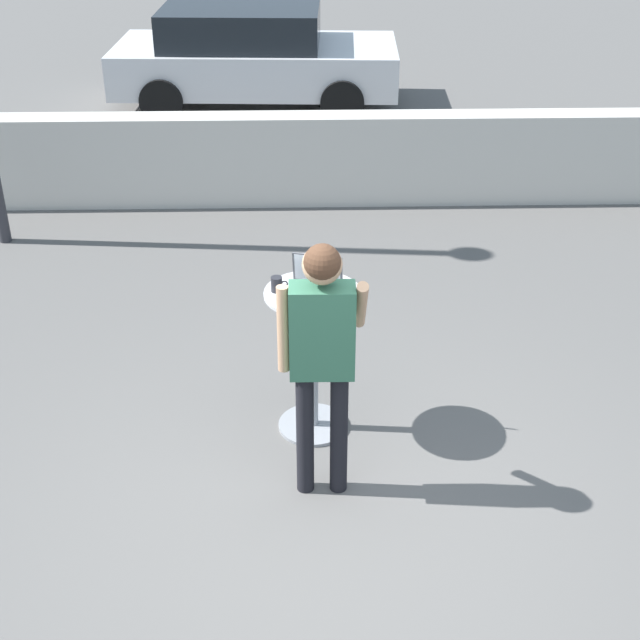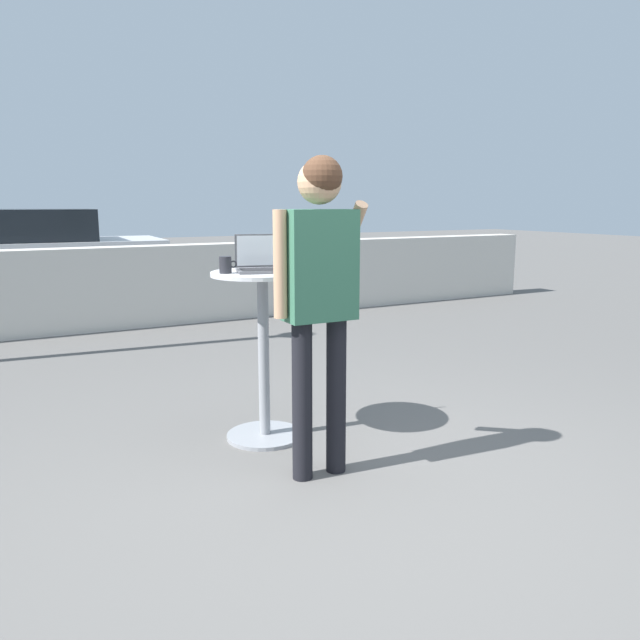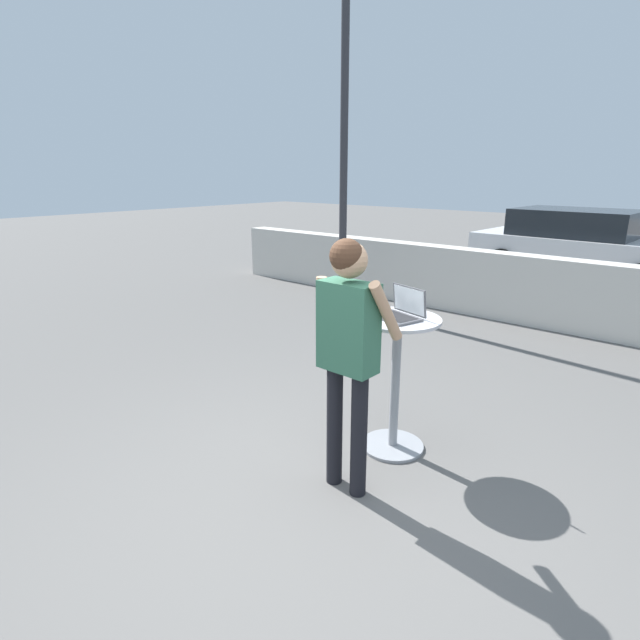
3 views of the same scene
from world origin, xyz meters
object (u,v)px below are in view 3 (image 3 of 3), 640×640
object	(u,v)px
standing_person	(348,337)
coffee_mug	(374,305)
cafe_table	(396,373)
parked_car_near_street	(580,244)
street_lamp	(345,96)
laptop	(400,311)

from	to	relation	value
standing_person	coffee_mug	bearing A→B (deg)	111.90
cafe_table	coffee_mug	xyz separation A→B (m)	(-0.23, 0.02, 0.49)
parked_car_near_street	street_lamp	xyz separation A→B (m)	(-2.32, -4.75, 2.45)
cafe_table	laptop	world-z (taller)	laptop
coffee_mug	laptop	bearing A→B (deg)	-1.94
coffee_mug	standing_person	bearing A→B (deg)	-68.10
parked_car_near_street	street_lamp	distance (m)	5.83
cafe_table	standing_person	size ratio (longest dim) A/B	0.62
cafe_table	street_lamp	distance (m)	5.08
cafe_table	coffee_mug	size ratio (longest dim) A/B	9.72
coffee_mug	parked_car_near_street	world-z (taller)	parked_car_near_street
parked_car_near_street	street_lamp	bearing A→B (deg)	-116.02
cafe_table	coffee_mug	world-z (taller)	coffee_mug
standing_person	street_lamp	xyz separation A→B (m)	(-3.08, 3.85, 2.06)
laptop	street_lamp	xyz separation A→B (m)	(-3.05, 3.18, 2.04)
laptop	coffee_mug	size ratio (longest dim) A/B	3.51
laptop	coffee_mug	xyz separation A→B (m)	(-0.24, 0.01, 0.00)
cafe_table	street_lamp	bearing A→B (deg)	133.62
coffee_mug	street_lamp	distance (m)	4.71
coffee_mug	street_lamp	xyz separation A→B (m)	(-2.81, 3.18, 2.04)
coffee_mug	parked_car_near_street	xyz separation A→B (m)	(-0.49, 7.93, -0.41)
parked_car_near_street	cafe_table	bearing A→B (deg)	-84.82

